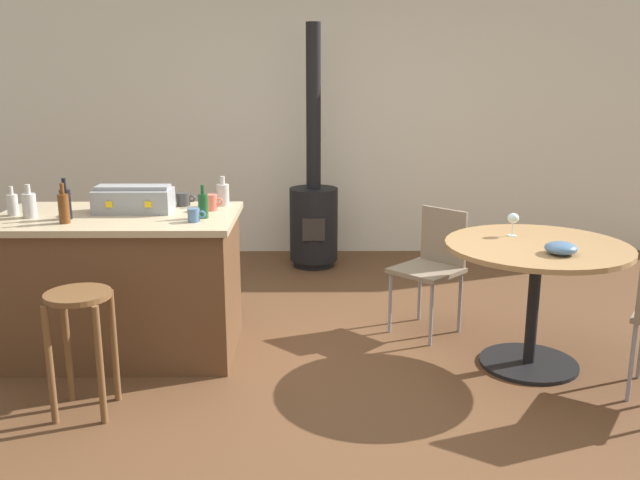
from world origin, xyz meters
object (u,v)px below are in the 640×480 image
(cup_0, at_px, (194,215))
(wine_glass, at_px, (513,219))
(cup_2, at_px, (184,199))
(toolbox, at_px, (134,200))
(bottle_0, at_px, (203,205))
(bottle_1, at_px, (66,203))
(bottle_4, at_px, (223,194))
(serving_bowl, at_px, (561,248))
(wooden_stool, at_px, (80,325))
(kitchen_island, at_px, (121,284))
(bottle_5, at_px, (64,208))
(bottle_3, at_px, (12,204))
(wood_stove, at_px, (314,209))
(folding_chair_far, at_px, (433,261))
(cup_1, at_px, (212,202))
(dining_table, at_px, (536,273))
(bottle_2, at_px, (29,205))

(cup_0, xyz_separation_m, wine_glass, (1.93, 0.16, -0.06))
(cup_0, bearing_deg, cup_2, 107.35)
(toolbox, bearing_deg, bottle_0, -21.35)
(bottle_1, height_order, bottle_4, bottle_1)
(cup_0, height_order, cup_2, cup_2)
(serving_bowl, bearing_deg, bottle_1, 172.82)
(wooden_stool, bearing_deg, kitchen_island, 91.28)
(bottle_1, xyz_separation_m, bottle_5, (0.03, -0.12, -0.00))
(bottle_1, xyz_separation_m, cup_2, (0.63, 0.41, -0.05))
(wine_glass, distance_m, serving_bowl, 0.47)
(bottle_3, relative_size, bottle_5, 0.77)
(kitchen_island, xyz_separation_m, bottle_1, (-0.26, -0.12, 0.54))
(wooden_stool, relative_size, wine_glass, 4.63)
(wooden_stool, relative_size, bottle_3, 3.67)
(toolbox, bearing_deg, wine_glass, -3.13)
(wooden_stool, xyz_separation_m, bottle_5, (-0.25, 0.58, 0.50))
(cup_2, bearing_deg, bottle_5, -138.80)
(wood_stove, distance_m, serving_bowl, 2.82)
(folding_chair_far, bearing_deg, bottle_4, -177.86)
(kitchen_island, distance_m, bottle_4, 0.87)
(bottle_3, xyz_separation_m, cup_1, (1.20, 0.15, -0.02))
(dining_table, distance_m, bottle_2, 3.07)
(wood_stove, bearing_deg, bottle_1, -125.34)
(bottle_3, bearing_deg, cup_0, -9.50)
(wine_glass, bearing_deg, wooden_stool, -162.38)
(bottle_5, bearing_deg, bottle_3, 150.65)
(bottle_0, height_order, serving_bowl, bottle_0)
(dining_table, distance_m, bottle_4, 2.03)
(cup_2, bearing_deg, serving_bowl, -18.93)
(bottle_2, height_order, cup_2, bottle_2)
(bottle_2, bearing_deg, toolbox, 15.17)
(kitchen_island, height_order, bottle_4, bottle_4)
(bottle_4, xyz_separation_m, cup_2, (-0.26, -0.01, -0.03))
(dining_table, distance_m, toolbox, 2.51)
(bottle_5, bearing_deg, cup_2, 41.20)
(dining_table, relative_size, serving_bowl, 6.01)
(folding_chair_far, xyz_separation_m, bottle_0, (-1.48, -0.45, 0.48))
(bottle_1, bearing_deg, wooden_stool, -68.33)
(wooden_stool, bearing_deg, bottle_4, 61.42)
(bottle_5, bearing_deg, wooden_stool, -66.92)
(folding_chair_far, relative_size, cup_1, 7.47)
(kitchen_island, height_order, wine_glass, wine_glass)
(wood_stove, bearing_deg, bottle_5, -123.36)
(toolbox, bearing_deg, bottle_5, -135.13)
(toolbox, xyz_separation_m, wine_glass, (2.36, -0.13, -0.10))
(folding_chair_far, distance_m, wine_glass, 0.69)
(bottle_1, bearing_deg, cup_1, 16.93)
(kitchen_island, height_order, bottle_0, bottle_0)
(bottle_4, bearing_deg, wooden_stool, -118.58)
(bottle_5, bearing_deg, toolbox, 44.87)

